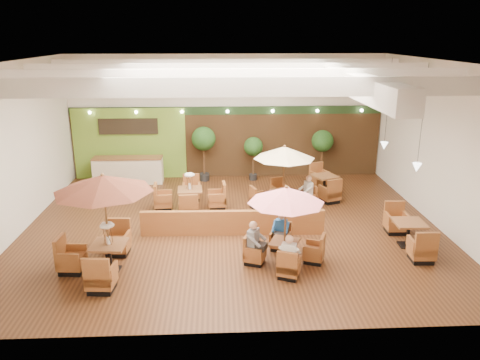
{
  "coord_description": "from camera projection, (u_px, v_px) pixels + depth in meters",
  "views": [
    {
      "loc": [
        -0.44,
        -14.86,
        6.32
      ],
      "look_at": [
        0.3,
        0.5,
        1.5
      ],
      "focal_mm": 35.0,
      "sensor_mm": 36.0,
      "label": 1
    }
  ],
  "objects": [
    {
      "name": "booth_divider",
      "position": [
        233.0,
        223.0,
        15.28
      ],
      "size": [
        6.01,
        0.32,
        0.83
      ],
      "primitive_type": "cube",
      "rotation": [
        0.0,
        0.0,
        -0.02
      ],
      "color": "brown",
      "rests_on": "ground"
    },
    {
      "name": "diner_0",
      "position": [
        289.0,
        252.0,
        12.47
      ],
      "size": [
        0.44,
        0.4,
        0.8
      ],
      "rotation": [
        0.0,
        0.0,
        -0.33
      ],
      "color": "silver",
      "rests_on": "ground"
    },
    {
      "name": "service_counter",
      "position": [
        128.0,
        170.0,
        20.56
      ],
      "size": [
        3.0,
        0.75,
        1.18
      ],
      "color": "beige",
      "rests_on": "ground"
    },
    {
      "name": "table_2",
      "position": [
        284.0,
        165.0,
        17.18
      ],
      "size": [
        2.54,
        2.54,
        2.46
      ],
      "rotation": [
        0.0,
        0.0,
        0.32
      ],
      "color": "brown",
      "rests_on": "ground"
    },
    {
      "name": "table_0",
      "position": [
        102.0,
        203.0,
        12.44
      ],
      "size": [
        2.73,
        2.82,
        2.84
      ],
      "rotation": [
        0.0,
        0.0,
        -0.08
      ],
      "color": "brown",
      "rests_on": "ground"
    },
    {
      "name": "topiary_2",
      "position": [
        322.0,
        143.0,
        20.82
      ],
      "size": [
        0.97,
        0.97,
        2.25
      ],
      "color": "black",
      "rests_on": "ground"
    },
    {
      "name": "topiary_0",
      "position": [
        204.0,
        141.0,
        20.53
      ],
      "size": [
        1.05,
        1.05,
        2.45
      ],
      "color": "black",
      "rests_on": "ground"
    },
    {
      "name": "diner_2",
      "position": [
        255.0,
        239.0,
        13.24
      ],
      "size": [
        0.44,
        0.46,
        0.83
      ],
      "rotation": [
        0.0,
        0.0,
        4.25
      ],
      "color": "slate",
      "rests_on": "ground"
    },
    {
      "name": "table_3",
      "position": [
        190.0,
        198.0,
        17.52
      ],
      "size": [
        2.7,
        2.7,
        1.57
      ],
      "rotation": [
        0.0,
        0.0,
        0.06
      ],
      "color": "brown",
      "rests_on": "ground"
    },
    {
      "name": "diner_1",
      "position": [
        281.0,
        228.0,
        14.11
      ],
      "size": [
        0.4,
        0.36,
        0.72
      ],
      "rotation": [
        0.0,
        0.0,
        2.8
      ],
      "color": "#215392",
      "rests_on": "ground"
    },
    {
      "name": "topiary_1",
      "position": [
        253.0,
        148.0,
        20.74
      ],
      "size": [
        0.85,
        0.85,
        1.97
      ],
      "color": "black",
      "rests_on": "ground"
    },
    {
      "name": "table_5",
      "position": [
        324.0,
        185.0,
        19.2
      ],
      "size": [
        1.17,
        2.87,
        1.01
      ],
      "rotation": [
        0.0,
        0.0,
        0.37
      ],
      "color": "brown",
      "rests_on": "ground"
    },
    {
      "name": "table_1",
      "position": [
        286.0,
        210.0,
        13.03
      ],
      "size": [
        2.43,
        2.43,
        2.35
      ],
      "rotation": [
        0.0,
        0.0,
        -0.37
      ],
      "color": "brown",
      "rests_on": "ground"
    },
    {
      "name": "room",
      "position": [
        238.0,
        115.0,
        16.16
      ],
      "size": [
        14.04,
        14.0,
        5.52
      ],
      "color": "#381E0F",
      "rests_on": "ground"
    },
    {
      "name": "diner_4",
      "position": [
        307.0,
        189.0,
        17.5
      ],
      "size": [
        0.37,
        0.43,
        0.83
      ],
      "rotation": [
        0.0,
        0.0,
        1.73
      ],
      "color": "silver",
      "rests_on": "ground"
    },
    {
      "name": "diner_3",
      "position": [
        287.0,
        198.0,
        16.62
      ],
      "size": [
        0.38,
        0.34,
        0.72
      ],
      "rotation": [
        0.0,
        0.0,
        0.24
      ],
      "color": "#215392",
      "rests_on": "ground"
    },
    {
      "name": "table_4",
      "position": [
        408.0,
        234.0,
        14.47
      ],
      "size": [
        0.94,
        2.72,
        1.02
      ],
      "rotation": [
        0.0,
        0.0,
        -0.04
      ],
      "color": "brown",
      "rests_on": "ground"
    }
  ]
}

